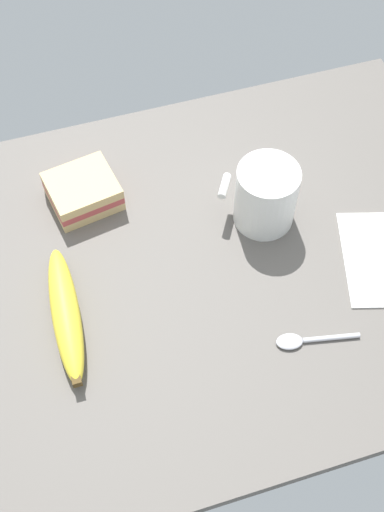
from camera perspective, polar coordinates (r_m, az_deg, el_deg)
tabletop at (r=97.43cm, az=0.00°, el=-1.27°), size 90.00×64.00×2.00cm
coffee_mug_black at (r=97.90cm, az=6.23°, el=5.11°), size 11.29×9.64×10.26cm
sandwich_main at (r=102.97cm, az=-9.18°, el=5.40°), size 11.18×10.38×4.40cm
banana at (r=92.28cm, az=-10.60°, el=-4.81°), size 4.93×21.07×3.79cm
spoon at (r=91.87cm, az=9.45°, el=-7.02°), size 11.41×3.72×0.80cm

